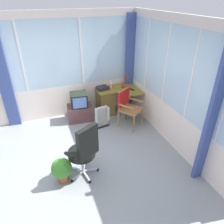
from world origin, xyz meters
name	(u,v)px	position (x,y,z in m)	size (l,w,h in m)	color
ground	(76,164)	(0.00, 0.00, -0.03)	(5.30, 5.08, 0.06)	gray
north_window_panel	(54,69)	(0.00, 2.07, 1.35)	(4.30, 0.07, 2.70)	silver
east_window_panel	(176,87)	(2.18, 0.00, 1.35)	(0.07, 4.08, 2.70)	silver
curtain_north_left	(3,77)	(-1.18, 1.99, 1.30)	(0.29, 0.07, 2.60)	#3C4F92
curtain_corner	(130,64)	(2.05, 1.94, 1.30)	(0.29, 0.07, 2.60)	#3C4F92
curtain_east_far	(214,116)	(2.10, -1.12, 1.30)	(0.29, 0.07, 2.60)	#3C4F92
desk	(107,101)	(1.28, 1.73, 0.39)	(1.13, 0.87, 0.72)	olive
desk_lamp	(126,80)	(1.83, 1.68, 0.94)	(0.24, 0.21, 0.35)	red
tv_remote	(132,89)	(1.91, 1.48, 0.73)	(0.04, 0.15, 0.02)	black
spray_bottle	(111,85)	(1.41, 1.76, 0.82)	(0.06, 0.06, 0.22)	pink
paper_tray	(103,88)	(1.17, 1.79, 0.77)	(0.30, 0.23, 0.09)	#272228
wooden_armchair	(127,103)	(1.54, 0.99, 0.61)	(0.67, 0.67, 0.97)	#9C693A
office_chair	(84,149)	(0.12, -0.38, 0.63)	(0.62, 0.58, 1.13)	#B7B7BF
tv_on_stand	(80,108)	(0.47, 1.64, 0.34)	(0.68, 0.50, 0.78)	brown
space_heater	(103,117)	(0.94, 1.13, 0.28)	(0.41, 0.23, 0.55)	silver
potted_plant	(62,169)	(-0.31, -0.36, 0.29)	(0.37, 0.37, 0.49)	#9E4F2E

